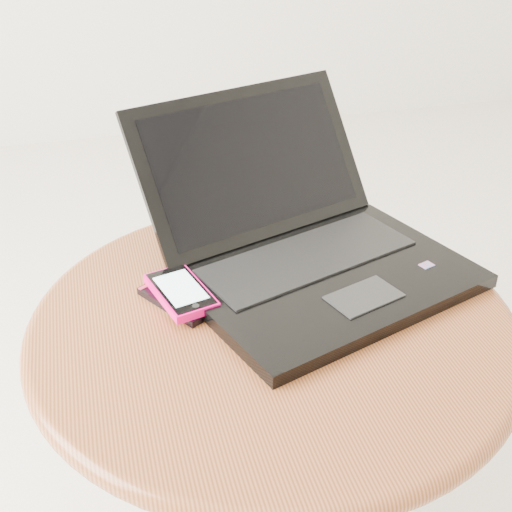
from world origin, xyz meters
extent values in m
cylinder|color=#5E2D11|center=(0.03, 0.07, 0.24)|extent=(0.10, 0.10, 0.42)
cylinder|color=#5E3115|center=(0.03, 0.07, 0.46)|extent=(0.57, 0.57, 0.03)
torus|color=#5E3115|center=(0.03, 0.07, 0.46)|extent=(0.60, 0.60, 0.03)
cube|color=black|center=(0.12, 0.11, 0.48)|extent=(0.41, 0.35, 0.02)
cube|color=black|center=(0.10, 0.16, 0.49)|extent=(0.31, 0.20, 0.00)
cube|color=black|center=(0.14, 0.05, 0.49)|extent=(0.10, 0.08, 0.00)
cube|color=red|center=(0.25, 0.10, 0.49)|extent=(0.02, 0.02, 0.00)
cube|color=black|center=(0.06, 0.28, 0.58)|extent=(0.37, 0.23, 0.18)
cube|color=black|center=(0.06, 0.28, 0.59)|extent=(0.32, 0.19, 0.15)
cube|color=black|center=(-0.08, 0.13, 0.48)|extent=(0.10, 0.12, 0.01)
cube|color=#B62945|center=(-0.10, 0.17, 0.49)|extent=(0.05, 0.03, 0.00)
cube|color=#FC0873|center=(-0.08, 0.12, 0.49)|extent=(0.08, 0.12, 0.01)
cube|color=black|center=(-0.08, 0.12, 0.50)|extent=(0.08, 0.11, 0.00)
cube|color=silver|center=(-0.08, 0.12, 0.50)|extent=(0.06, 0.08, 0.00)
cylinder|color=black|center=(-0.07, 0.08, 0.50)|extent=(0.01, 0.01, 0.00)
camera|label=1|loc=(-0.17, -0.57, 0.96)|focal=47.43mm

